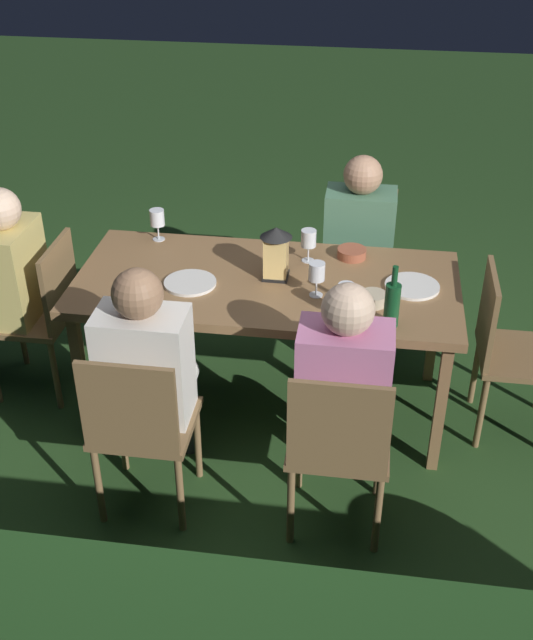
% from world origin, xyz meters
% --- Properties ---
extents(ground_plane, '(16.00, 16.00, 0.00)m').
position_xyz_m(ground_plane, '(0.00, 0.00, 0.00)').
color(ground_plane, '#26471E').
extents(dining_table, '(1.85, 0.86, 0.76)m').
position_xyz_m(dining_table, '(0.00, 0.00, 0.70)').
color(dining_table, olive).
rests_on(dining_table, ground).
extents(chair_head_far, '(0.40, 0.42, 0.87)m').
position_xyz_m(chair_head_far, '(1.17, 0.00, 0.49)').
color(chair_head_far, brown).
rests_on(chair_head_far, ground).
extents(person_in_mustard, '(0.48, 0.38, 1.15)m').
position_xyz_m(person_in_mustard, '(1.37, 0.00, 0.64)').
color(person_in_mustard, tan).
rests_on(person_in_mustard, ground).
extents(chair_side_right_a, '(0.42, 0.40, 0.87)m').
position_xyz_m(chair_side_right_a, '(-0.42, 0.82, 0.49)').
color(chair_side_right_a, brown).
rests_on(chair_side_right_a, ground).
extents(person_in_pink, '(0.38, 0.47, 1.15)m').
position_xyz_m(person_in_pink, '(-0.42, 0.63, 0.64)').
color(person_in_pink, '#C675A3').
rests_on(person_in_pink, ground).
extents(chair_side_right_b, '(0.42, 0.40, 0.87)m').
position_xyz_m(chair_side_right_b, '(0.42, 0.82, 0.49)').
color(chair_side_right_b, brown).
rests_on(chair_side_right_b, ground).
extents(person_in_cream, '(0.38, 0.47, 1.15)m').
position_xyz_m(person_in_cream, '(0.42, 0.63, 0.64)').
color(person_in_cream, white).
rests_on(person_in_cream, ground).
extents(chair_side_left_a, '(0.42, 0.40, 0.87)m').
position_xyz_m(chair_side_left_a, '(-0.42, -0.82, 0.49)').
color(chair_side_left_a, brown).
rests_on(chair_side_left_a, ground).
extents(person_in_green, '(0.38, 0.47, 1.15)m').
position_xyz_m(person_in_green, '(-0.42, -0.63, 0.64)').
color(person_in_green, '#4C7A5B').
rests_on(person_in_green, ground).
extents(chair_head_near, '(0.40, 0.42, 0.87)m').
position_xyz_m(chair_head_near, '(-1.17, 0.00, 0.49)').
color(chair_head_near, brown).
rests_on(chair_head_near, ground).
extents(lantern_centerpiece, '(0.15, 0.15, 0.27)m').
position_xyz_m(lantern_centerpiece, '(-0.04, -0.04, 0.90)').
color(lantern_centerpiece, black).
rests_on(lantern_centerpiece, dining_table).
extents(green_bottle_on_table, '(0.07, 0.07, 0.29)m').
position_xyz_m(green_bottle_on_table, '(-0.59, 0.32, 0.87)').
color(green_bottle_on_table, '#144723').
rests_on(green_bottle_on_table, dining_table).
extents(wine_glass_a, '(0.08, 0.08, 0.17)m').
position_xyz_m(wine_glass_a, '(-0.18, -0.23, 0.87)').
color(wine_glass_a, silver).
rests_on(wine_glass_a, dining_table).
extents(wine_glass_b, '(0.08, 0.08, 0.17)m').
position_xyz_m(wine_glass_b, '(0.63, -0.35, 0.87)').
color(wine_glass_b, silver).
rests_on(wine_glass_b, dining_table).
extents(wine_glass_c, '(0.08, 0.08, 0.17)m').
position_xyz_m(wine_glass_c, '(-0.25, 0.11, 0.87)').
color(wine_glass_c, silver).
rests_on(wine_glass_c, dining_table).
extents(wine_glass_d, '(0.08, 0.08, 0.17)m').
position_xyz_m(wine_glass_d, '(-0.39, 0.29, 0.87)').
color(wine_glass_d, silver).
rests_on(wine_glass_d, dining_table).
extents(plate_a, '(0.25, 0.25, 0.01)m').
position_xyz_m(plate_a, '(0.36, 0.09, 0.76)').
color(plate_a, silver).
rests_on(plate_a, dining_table).
extents(plate_b, '(0.26, 0.26, 0.01)m').
position_xyz_m(plate_b, '(-0.69, -0.03, 0.76)').
color(plate_b, white).
rests_on(plate_b, dining_table).
extents(bowl_olives, '(0.15, 0.15, 0.05)m').
position_xyz_m(bowl_olives, '(-0.39, -0.30, 0.78)').
color(bowl_olives, '#9E5138').
rests_on(bowl_olives, dining_table).
extents(bowl_bread, '(0.13, 0.13, 0.05)m').
position_xyz_m(bowl_bread, '(-0.51, 0.15, 0.79)').
color(bowl_bread, '#BCAD8E').
rests_on(bowl_bread, dining_table).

